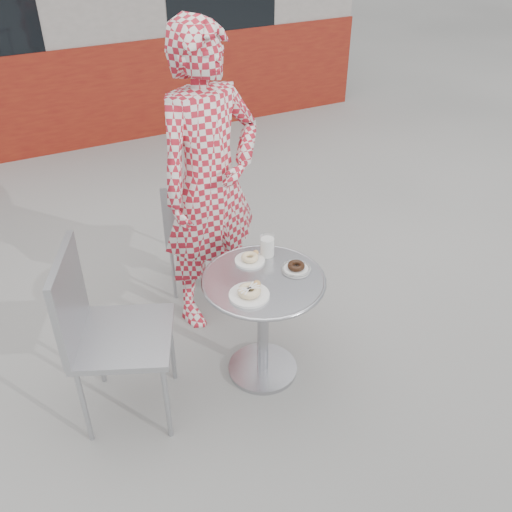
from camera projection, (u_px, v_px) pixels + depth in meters
name	position (u px, v px, depth m)	size (l,w,h in m)	color
ground	(256.00, 365.00, 3.34)	(60.00, 60.00, 0.00)	gray
bistro_table	(263.00, 303.00, 3.03)	(0.65, 0.65, 0.66)	silver
chair_far	(200.00, 253.00, 3.86)	(0.52, 0.53, 0.83)	#A6A8AD
chair_left	(126.00, 366.00, 2.91)	(0.62, 0.61, 0.99)	#A6A8AD
seated_person	(210.00, 184.00, 3.26)	(0.67, 0.44, 1.83)	#B01B2A
plate_far	(250.00, 259.00, 3.06)	(0.16, 0.16, 0.04)	white
plate_near	(250.00, 292.00, 2.81)	(0.20, 0.20, 0.05)	white
plate_checker	(296.00, 268.00, 3.00)	(0.16, 0.16, 0.04)	white
milk_cup	(267.00, 246.00, 3.08)	(0.08, 0.08, 0.13)	white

